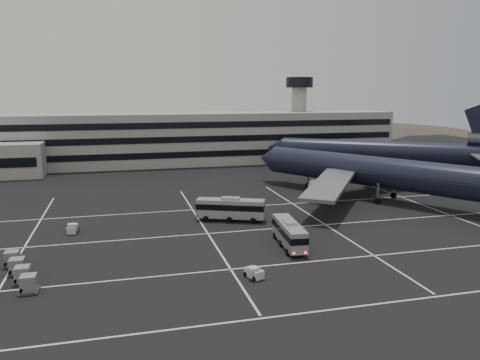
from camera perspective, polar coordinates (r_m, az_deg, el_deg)
name	(u,v)px	position (r m, az deg, el deg)	size (l,w,h in m)	color
ground	(257,239)	(64.19, 2.03, -7.18)	(260.00, 260.00, 0.00)	black
lane_markings	(262,237)	(65.11, 2.66, -6.91)	(90.00, 55.62, 0.01)	silver
terminal	(174,139)	(131.13, -8.09, 4.98)	(125.00, 26.00, 24.00)	gray
hills	(194,157)	(233.46, -5.62, 2.79)	(352.00, 180.00, 44.00)	#38332B
trijet_main	(379,172)	(89.59, 16.64, 0.96)	(41.19, 51.52, 18.08)	black
trijet_far	(382,151)	(119.48, 16.96, 3.36)	(49.91, 39.01, 18.08)	black
bus_near	(289,232)	(60.93, 6.02, -6.35)	(3.19, 9.94, 3.45)	gray
bus_far	(231,208)	(72.40, -1.16, -3.43)	(10.66, 6.30, 3.72)	gray
tug_a	(73,229)	(70.55, -19.74, -5.60)	(1.56, 2.42, 1.49)	beige
tug_b	(254,273)	(51.08, 1.78, -11.23)	(1.98, 2.45, 1.38)	beige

